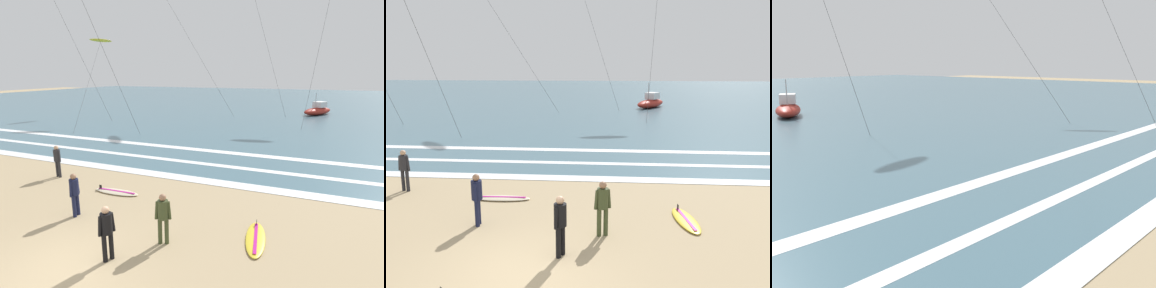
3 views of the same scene
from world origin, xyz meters
The scene contains 13 objects.
ground_plane centered at (0.00, 0.00, 0.00)m, with size 160.00×160.00×0.00m, color tan.
ocean_surface centered at (0.00, 52.22, 0.01)m, with size 140.00×90.00×0.01m, color #476B7A.
wave_foam_shoreline centered at (0.22, 7.62, 0.01)m, with size 41.40×0.82×0.01m, color white.
wave_foam_mid_break centered at (0.50, 10.21, 0.01)m, with size 59.04×0.50×0.01m, color white.
wave_foam_outer_break centered at (1.91, 13.09, 0.01)m, with size 47.05×0.72×0.01m, color white.
surfer_mid_group centered at (0.72, 0.81, 0.96)m, with size 0.32×0.50×1.60m.
surfer_foreground_main centered at (-5.83, 5.45, 0.96)m, with size 0.52×0.32×1.60m.
surfer_left_far centered at (-2.01, 2.54, 0.96)m, with size 0.32×0.51×1.60m.
surfer_right_near centered at (1.74, 2.12, 0.96)m, with size 0.51×0.32×1.60m.
surfboard_left_pile centered at (4.29, 3.35, 0.05)m, with size 0.90×2.16×0.25m.
surfboard_right_spare centered at (-1.96, 4.84, 0.05)m, with size 2.12×0.66×0.25m.
kite_yellow_low_near centered at (-19.35, 26.41, 8.91)m, with size 7.06×14.01×9.20m.
offshore_boat centered at (6.17, 34.94, 0.55)m, with size 4.11×5.34×2.70m.
Camera 1 is at (5.58, -5.04, 5.02)m, focal length 27.82 mm.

